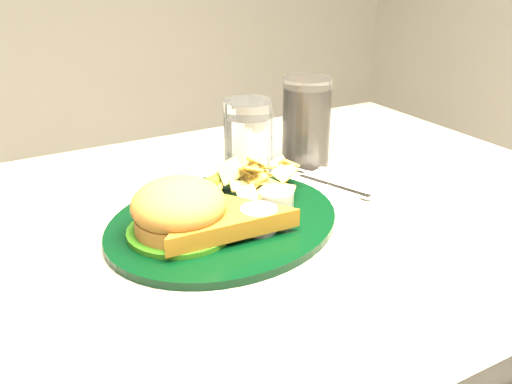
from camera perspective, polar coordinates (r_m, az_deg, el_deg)
dinner_plate at (r=0.78m, az=-3.29°, el=-0.76°), size 0.44×0.41×0.08m
water_glass at (r=0.95m, az=-0.77°, el=5.36°), size 0.08×0.08×0.13m
cola_glass at (r=1.00m, az=5.07°, el=7.01°), size 0.09×0.09×0.15m
fork_napkin at (r=0.93m, az=7.38°, el=0.78°), size 0.18×0.21×0.01m
wrapped_straw at (r=0.94m, az=-16.04°, el=0.35°), size 0.23×0.21×0.01m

